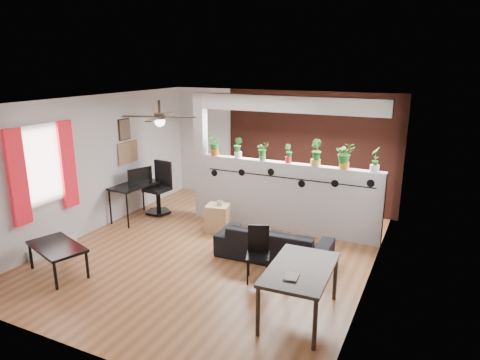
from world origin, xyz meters
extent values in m
cube|color=brown|center=(0.00, 0.00, -0.05)|extent=(6.30, 7.10, 0.10)
cube|color=#B7B7BA|center=(0.00, 3.02, 1.30)|extent=(6.30, 0.04, 2.90)
cube|color=#B7B7BA|center=(0.00, -3.02, 1.30)|extent=(6.30, 0.04, 2.90)
cube|color=#B7B7BA|center=(-2.62, 0.00, 1.30)|extent=(0.04, 7.10, 2.90)
cube|color=#B7B7BA|center=(2.62, 0.00, 1.30)|extent=(0.04, 7.10, 2.90)
cube|color=white|center=(0.00, 0.00, 2.65)|extent=(6.30, 7.10, 0.10)
cube|color=#BCBCC1|center=(0.80, 1.50, 0.68)|extent=(3.60, 0.18, 1.35)
cube|color=silver|center=(0.80, 1.50, 2.45)|extent=(3.60, 0.18, 0.30)
cube|color=#BCBCC1|center=(-1.11, 1.50, 1.30)|extent=(0.22, 0.20, 2.60)
cube|color=#A64330|center=(0.80, 2.97, 1.30)|extent=(3.90, 0.05, 2.60)
cube|color=black|center=(0.80, 1.40, 1.08)|extent=(3.31, 0.01, 0.02)
cylinder|color=black|center=(-0.75, 1.40, 1.00)|extent=(0.14, 0.01, 0.14)
cylinder|color=black|center=(-0.13, 1.40, 1.08)|extent=(0.14, 0.01, 0.14)
cylinder|color=black|center=(0.49, 1.40, 1.16)|extent=(0.14, 0.01, 0.14)
cylinder|color=black|center=(1.11, 1.40, 1.00)|extent=(0.14, 0.01, 0.14)
cylinder|color=black|center=(1.73, 1.40, 1.08)|extent=(0.14, 0.01, 0.14)
cylinder|color=black|center=(2.35, 1.40, 1.16)|extent=(0.14, 0.01, 0.14)
cube|color=white|center=(-2.58, -1.20, 1.55)|extent=(0.02, 0.95, 1.25)
cube|color=silver|center=(-2.57, -1.20, 1.55)|extent=(0.04, 1.05, 1.35)
cube|color=red|center=(-2.53, -1.70, 1.45)|extent=(0.06, 0.30, 1.55)
cube|color=red|center=(-2.53, -0.70, 1.45)|extent=(0.06, 0.30, 1.55)
cube|color=silver|center=(-2.54, -1.20, 0.09)|extent=(0.08, 1.00, 0.18)
cube|color=#8F6645|center=(-2.58, 0.95, 1.35)|extent=(0.03, 0.60, 0.45)
cube|color=#8C7259|center=(-2.58, 0.90, 1.85)|extent=(0.03, 0.30, 0.40)
cube|color=black|center=(-2.58, 0.90, 1.85)|extent=(0.02, 0.34, 0.44)
cylinder|color=black|center=(-0.80, -0.30, 2.50)|extent=(0.04, 0.04, 0.20)
cylinder|color=black|center=(-0.80, -0.30, 2.35)|extent=(0.18, 0.18, 0.10)
sphere|color=white|center=(-0.80, -0.30, 2.26)|extent=(0.17, 0.17, 0.17)
cube|color=black|center=(-0.48, -0.18, 2.34)|extent=(0.55, 0.29, 0.01)
cube|color=black|center=(-0.92, 0.02, 2.34)|extent=(0.29, 0.55, 0.01)
cube|color=black|center=(-1.12, -0.42, 2.34)|extent=(0.55, 0.29, 0.01)
cube|color=black|center=(-0.68, -0.62, 2.34)|extent=(0.29, 0.55, 0.01)
cylinder|color=#CE4618|center=(-0.78, 1.50, 1.41)|extent=(0.16, 0.16, 0.12)
imported|color=#185419|center=(-0.78, 1.50, 1.62)|extent=(0.28, 0.29, 0.34)
cylinder|color=white|center=(-0.25, 1.50, 1.41)|extent=(0.15, 0.15, 0.12)
imported|color=#185419|center=(-0.25, 1.50, 1.61)|extent=(0.22, 0.19, 0.32)
cylinder|color=#31893E|center=(0.27, 1.50, 1.41)|extent=(0.12, 0.12, 0.12)
imported|color=#185419|center=(0.27, 1.50, 1.58)|extent=(0.22, 0.22, 0.26)
cylinder|color=red|center=(0.80, 1.50, 1.41)|extent=(0.12, 0.12, 0.12)
imported|color=#185419|center=(0.80, 1.50, 1.58)|extent=(0.18, 0.15, 0.26)
cylinder|color=gold|center=(1.33, 1.50, 1.41)|extent=(0.18, 0.18, 0.12)
imported|color=#185419|center=(1.33, 1.50, 1.64)|extent=(0.33, 0.33, 0.39)
cylinder|color=orange|center=(1.85, 1.50, 1.41)|extent=(0.18, 0.18, 0.12)
imported|color=#185419|center=(1.85, 1.50, 1.64)|extent=(0.30, 0.27, 0.38)
cylinder|color=silver|center=(2.38, 1.50, 1.41)|extent=(0.16, 0.16, 0.12)
imported|color=#185419|center=(2.38, 1.50, 1.62)|extent=(0.21, 0.25, 0.34)
imported|color=black|center=(1.04, 0.20, 0.27)|extent=(1.84, 0.80, 0.53)
cube|color=tan|center=(-0.39, 0.88, 0.26)|extent=(0.50, 0.46, 0.52)
imported|color=gray|center=(-0.34, 0.88, 0.57)|extent=(0.14, 0.14, 0.10)
cube|color=black|center=(-2.25, 0.71, 0.74)|extent=(0.63, 1.09, 0.04)
cylinder|color=black|center=(-2.52, 0.24, 0.36)|extent=(0.04, 0.04, 0.72)
cylinder|color=black|center=(-2.05, 0.21, 0.36)|extent=(0.04, 0.04, 0.72)
cylinder|color=black|center=(-2.45, 1.21, 0.36)|extent=(0.04, 0.04, 0.72)
cylinder|color=black|center=(-1.98, 1.17, 0.36)|extent=(0.04, 0.04, 0.72)
imported|color=black|center=(-2.25, 0.86, 0.85)|extent=(0.31, 0.16, 0.18)
cylinder|color=black|center=(-2.02, 1.16, 0.04)|extent=(0.58, 0.58, 0.04)
cylinder|color=black|center=(-2.02, 1.16, 0.29)|extent=(0.07, 0.07, 0.49)
cube|color=black|center=(-2.02, 1.16, 0.56)|extent=(0.53, 0.53, 0.08)
cube|color=black|center=(-2.00, 1.37, 0.87)|extent=(0.45, 0.12, 0.54)
cube|color=black|center=(1.95, -1.27, 0.67)|extent=(0.82, 1.30, 0.05)
cylinder|color=black|center=(1.63, -1.87, 0.32)|extent=(0.05, 0.05, 0.65)
cylinder|color=black|center=(2.32, -1.84, 0.32)|extent=(0.05, 0.05, 0.65)
cylinder|color=black|center=(1.58, -0.69, 0.32)|extent=(0.05, 0.05, 0.65)
cylinder|color=black|center=(2.27, -0.66, 0.32)|extent=(0.05, 0.05, 0.65)
imported|color=gray|center=(1.85, -1.57, 0.70)|extent=(0.18, 0.23, 0.02)
cube|color=black|center=(1.10, -0.64, 0.40)|extent=(0.44, 0.44, 0.03)
cube|color=black|center=(1.05, -0.50, 0.62)|extent=(0.31, 0.14, 0.43)
cube|color=black|center=(1.02, -0.82, 0.20)|extent=(0.03, 0.03, 0.40)
cube|color=black|center=(1.28, -0.72, 0.20)|extent=(0.03, 0.03, 0.40)
cube|color=black|center=(0.92, -0.55, 0.41)|extent=(0.03, 0.03, 0.82)
cube|color=black|center=(1.18, -0.45, 0.41)|extent=(0.03, 0.03, 0.82)
cube|color=black|center=(-1.79, -1.75, 0.45)|extent=(1.14, 0.86, 0.05)
cylinder|color=black|center=(-2.31, -1.83, 0.21)|extent=(0.05, 0.05, 0.43)
cylinder|color=black|center=(-1.43, -2.13, 0.21)|extent=(0.05, 0.05, 0.43)
cylinder|color=black|center=(-2.16, -1.37, 0.21)|extent=(0.05, 0.05, 0.43)
cylinder|color=black|center=(-1.27, -1.68, 0.21)|extent=(0.05, 0.05, 0.43)
camera|label=1|loc=(3.37, -6.01, 3.19)|focal=32.00mm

